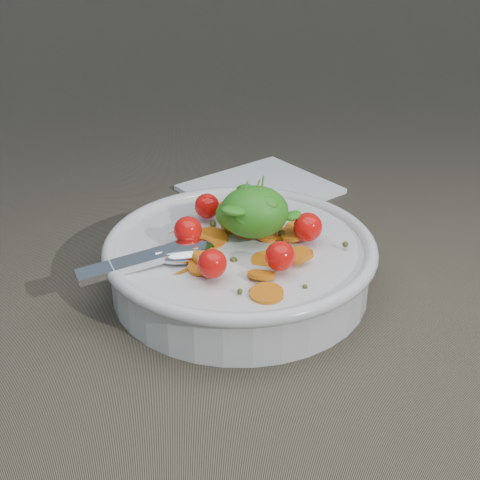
{
  "coord_description": "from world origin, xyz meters",
  "views": [
    {
      "loc": [
        -0.07,
        -0.52,
        0.33
      ],
      "look_at": [
        -0.03,
        0.0,
        0.05
      ],
      "focal_mm": 50.0,
      "sensor_mm": 36.0,
      "label": 1
    }
  ],
  "objects": [
    {
      "name": "ground",
      "position": [
        0.0,
        0.0,
        0.0
      ],
      "size": [
        6.0,
        6.0,
        0.0
      ],
      "primitive_type": "plane",
      "color": "brown",
      "rests_on": "ground"
    },
    {
      "name": "napkin",
      "position": [
        0.01,
        0.22,
        0.0
      ],
      "size": [
        0.21,
        0.2,
        0.01
      ],
      "primitive_type": "cube",
      "rotation": [
        0.0,
        0.0,
        0.58
      ],
      "color": "white",
      "rests_on": "ground"
    },
    {
      "name": "bowl",
      "position": [
        -0.03,
        0.0,
        0.03
      ],
      "size": [
        0.26,
        0.25,
        0.1
      ],
      "color": "silver",
      "rests_on": "ground"
    }
  ]
}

